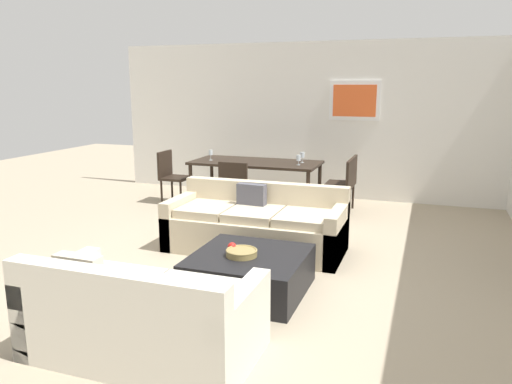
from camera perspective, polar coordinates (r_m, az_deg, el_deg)
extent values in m
plane|color=tan|center=(5.75, 0.32, -7.80)|extent=(18.00, 18.00, 0.00)
cube|color=silver|center=(8.78, 9.83, 8.02)|extent=(8.40, 0.06, 2.70)
cube|color=white|center=(8.68, 11.28, 10.28)|extent=(0.85, 0.02, 0.66)
cube|color=#E55926|center=(8.67, 11.26, 10.27)|extent=(0.73, 0.01, 0.53)
cube|color=beige|center=(6.00, -0.09, -4.83)|extent=(2.12, 0.90, 0.42)
cube|color=beige|center=(6.23, 1.04, -0.45)|extent=(2.12, 0.16, 0.36)
cube|color=beige|center=(6.36, -8.54, -3.13)|extent=(0.14, 0.90, 0.60)
cube|color=beige|center=(5.73, 9.31, -4.86)|extent=(0.14, 0.90, 0.60)
cube|color=beige|center=(6.11, -5.64, -2.02)|extent=(0.59, 0.70, 0.10)
cube|color=beige|center=(5.89, -0.22, -2.52)|extent=(0.59, 0.70, 0.10)
cube|color=beige|center=(5.72, 5.58, -3.02)|extent=(0.59, 0.70, 0.10)
cube|color=#4C4C56|center=(6.11, -0.51, -0.73)|extent=(0.37, 0.14, 0.36)
cube|color=silver|center=(3.91, -12.61, -14.82)|extent=(1.67, 0.90, 0.42)
cube|color=silver|center=(3.47, -16.19, -11.52)|extent=(1.67, 0.16, 0.36)
cube|color=silver|center=(3.56, -1.74, -15.75)|extent=(0.14, 0.90, 0.60)
cube|color=silver|center=(4.30, -21.55, -11.52)|extent=(0.14, 0.90, 0.60)
cube|color=silver|center=(3.67, -7.75, -11.99)|extent=(0.68, 0.70, 0.10)
cube|color=silver|center=(4.02, -16.77, -10.24)|extent=(0.68, 0.70, 0.10)
cube|color=beige|center=(3.84, -19.71, -9.42)|extent=(0.36, 0.12, 0.36)
cube|color=black|center=(4.85, -0.77, -9.31)|extent=(1.06, 1.06, 0.38)
cylinder|color=#99844C|center=(4.73, -1.67, -7.05)|extent=(0.30, 0.30, 0.06)
torus|color=#99844C|center=(4.72, -1.67, -6.73)|extent=(0.30, 0.30, 0.02)
sphere|color=red|center=(4.86, -2.77, -6.32)|extent=(0.09, 0.09, 0.09)
cube|color=black|center=(8.06, -0.04, 3.39)|extent=(2.07, 0.95, 0.04)
cylinder|color=black|center=(8.13, -7.52, 0.68)|extent=(0.06, 0.06, 0.71)
cylinder|color=black|center=(7.47, 5.98, -0.31)|extent=(0.06, 0.06, 0.71)
cylinder|color=black|center=(8.86, -5.11, 1.70)|extent=(0.06, 0.06, 0.71)
cylinder|color=black|center=(8.26, 7.33, 0.87)|extent=(0.06, 0.06, 0.71)
cube|color=black|center=(7.57, 9.15, 0.35)|extent=(0.44, 0.44, 0.04)
cube|color=black|center=(7.49, 10.71, 2.00)|extent=(0.04, 0.44, 0.43)
cylinder|color=black|center=(7.82, 8.04, -0.92)|extent=(0.04, 0.04, 0.41)
cylinder|color=black|center=(7.48, 7.49, -1.51)|extent=(0.04, 0.04, 0.41)
cylinder|color=black|center=(7.76, 10.64, -1.11)|extent=(0.04, 0.04, 0.41)
cylinder|color=black|center=(7.42, 10.21, -1.72)|extent=(0.04, 0.04, 0.41)
cube|color=black|center=(7.98, 9.70, 0.94)|extent=(0.44, 0.44, 0.04)
cube|color=black|center=(7.91, 11.19, 2.52)|extent=(0.04, 0.44, 0.43)
cylinder|color=black|center=(8.23, 8.63, -0.28)|extent=(0.04, 0.04, 0.41)
cylinder|color=black|center=(7.89, 8.13, -0.81)|extent=(0.04, 0.04, 0.41)
cylinder|color=black|center=(8.18, 11.10, -0.45)|extent=(0.04, 0.04, 0.41)
cylinder|color=black|center=(7.83, 10.72, -1.00)|extent=(0.04, 0.04, 0.41)
cube|color=black|center=(8.46, -9.22, 1.60)|extent=(0.44, 0.44, 0.04)
cube|color=black|center=(8.52, -10.46, 3.23)|extent=(0.04, 0.44, 0.43)
cylinder|color=black|center=(8.27, -8.66, -0.22)|extent=(0.04, 0.04, 0.41)
cylinder|color=black|center=(8.58, -7.54, 0.27)|extent=(0.04, 0.04, 0.41)
cylinder|color=black|center=(8.44, -10.82, -0.04)|extent=(0.04, 0.04, 0.41)
cylinder|color=black|center=(8.75, -9.65, 0.43)|extent=(0.04, 0.04, 0.41)
cube|color=black|center=(7.38, -2.08, 0.19)|extent=(0.44, 0.44, 0.04)
cube|color=black|center=(7.15, -2.68, 1.72)|extent=(0.44, 0.04, 0.43)
cylinder|color=black|center=(7.53, -0.30, -1.30)|extent=(0.04, 0.04, 0.41)
cylinder|color=black|center=(7.66, -2.83, -1.09)|extent=(0.04, 0.04, 0.41)
cylinder|color=black|center=(7.21, -1.26, -1.94)|extent=(0.04, 0.04, 0.41)
cylinder|color=black|center=(7.34, -3.89, -1.70)|extent=(0.04, 0.04, 0.41)
cylinder|color=silver|center=(7.73, 4.90, 3.14)|extent=(0.06, 0.06, 0.01)
cylinder|color=silver|center=(7.73, 4.91, 3.39)|extent=(0.01, 0.01, 0.06)
cylinder|color=silver|center=(7.72, 4.92, 3.94)|extent=(0.07, 0.07, 0.09)
cylinder|color=silver|center=(7.96, 5.33, 3.39)|extent=(0.06, 0.06, 0.01)
cylinder|color=silver|center=(7.95, 5.33, 3.70)|extent=(0.01, 0.01, 0.08)
cylinder|color=silver|center=(7.94, 5.35, 4.29)|extent=(0.07, 0.07, 0.08)
cylinder|color=silver|center=(8.23, -5.23, 3.68)|extent=(0.06, 0.06, 0.01)
cylinder|color=silver|center=(8.22, -5.23, 3.98)|extent=(0.01, 0.01, 0.08)
cylinder|color=silver|center=(8.21, -5.24, 4.55)|extent=(0.06, 0.06, 0.08)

